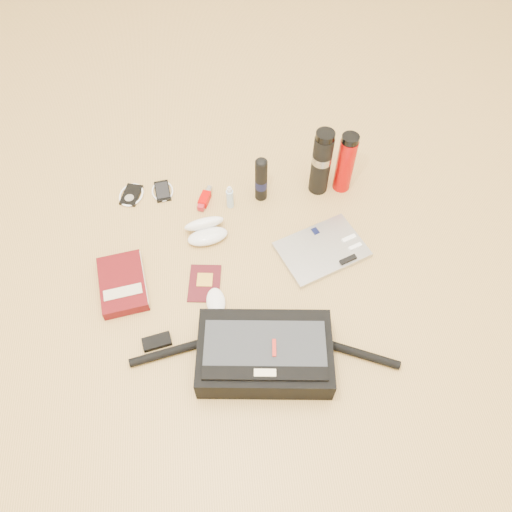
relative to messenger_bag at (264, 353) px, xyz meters
name	(u,v)px	position (x,y,z in m)	size (l,w,h in m)	color
ground	(253,298)	(-0.01, 0.22, -0.05)	(4.00, 4.00, 0.00)	tan
messenger_bag	(264,353)	(0.00, 0.00, 0.00)	(0.80, 0.29, 0.11)	black
laptop	(322,250)	(0.25, 0.37, -0.04)	(0.34, 0.29, 0.03)	#A9A9AC
book	(123,284)	(-0.42, 0.31, -0.03)	(0.17, 0.24, 0.04)	#4F090C
passport	(205,283)	(-0.16, 0.29, -0.05)	(0.12, 0.16, 0.01)	#430D13
mouse	(216,302)	(-0.13, 0.21, -0.03)	(0.06, 0.11, 0.03)	white
sunglasses_case	(206,230)	(-0.14, 0.49, -0.02)	(0.16, 0.14, 0.08)	white
ipod	(131,195)	(-0.41, 0.71, -0.04)	(0.11, 0.12, 0.01)	black
phone	(163,191)	(-0.29, 0.71, -0.05)	(0.09, 0.11, 0.01)	black
inhaler	(205,198)	(-0.13, 0.65, -0.04)	(0.06, 0.11, 0.03)	#B20100
spray_bottle	(230,198)	(-0.04, 0.61, -0.01)	(0.03, 0.03, 0.10)	#A8CCE7
aerosol_can	(261,179)	(0.07, 0.64, 0.04)	(0.06, 0.06, 0.19)	black
thermos_black	(321,162)	(0.29, 0.66, 0.09)	(0.08, 0.08, 0.27)	black
thermos_red	(345,163)	(0.38, 0.66, 0.07)	(0.07, 0.07, 0.25)	#AD0704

